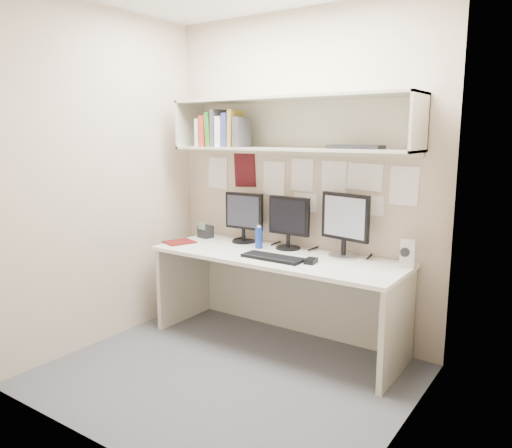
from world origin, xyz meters
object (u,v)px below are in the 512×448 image
Objects in this scene: speaker at (407,253)px; monitor_right at (345,223)px; monitor_left at (244,215)px; desk_phone at (205,231)px; maroon_notebook at (180,242)px; monitor_center at (289,220)px; desk at (277,299)px; keyboard at (273,258)px.

monitor_right is at bearing 158.52° from speaker.
monitor_left reaches higher than speaker.
desk_phone is (-0.39, -0.05, -0.18)m from monitor_left.
maroon_notebook is (-0.43, -0.34, -0.23)m from monitor_left.
monitor_center reaches higher than desk_phone.
monitor_center is 0.98m from speaker.
monitor_left reaches higher than desk_phone.
monitor_left is 0.93m from monitor_right.
monitor_center is at bearing 96.94° from desk.
desk is 4.73× the size of monitor_left.
monitor_center is 0.88× the size of keyboard.
monitor_left is 1.00× the size of monitor_center.
desk_phone is (-1.80, -0.03, -0.04)m from speaker.
monitor_center is 0.86m from desk_phone.
monitor_center is 2.23× the size of speaker.
keyboard is at bearing -36.39° from monitor_left.
desk_phone is at bearing 102.28° from maroon_notebook.
monitor_left is 0.68m from keyboard.
monitor_left is 1.79× the size of maroon_notebook.
speaker is 1.32× the size of desk_phone.
desk is at bearing -142.54° from monitor_right.
monitor_center is 0.97m from maroon_notebook.
maroon_notebook is (-0.96, 0.02, -0.01)m from keyboard.
monitor_center is (-0.03, 0.22, 0.60)m from desk.
speaker is 1.80m from desk_phone.
speaker is 1.87m from maroon_notebook.
speaker is at bearing 30.03° from maroon_notebook.
desk_phone is at bearing -166.11° from monitor_right.
desk_phone is (-0.92, 0.32, 0.04)m from keyboard.
monitor_right is 1.34m from desk_phone.
monitor_center is at bearing 159.48° from speaker.
keyboard is 2.02× the size of maroon_notebook.
keyboard is 2.53× the size of speaker.
monitor_left reaches higher than maroon_notebook.
monitor_right is (0.49, -0.00, 0.03)m from monitor_center.
monitor_left and monitor_center have the same top height.
desk is 0.98m from maroon_notebook.
monitor_center reaches higher than maroon_notebook.
desk is at bearing -26.72° from monitor_left.
maroon_notebook is at bearing -154.01° from monitor_right.
monitor_right is (0.46, 0.22, 0.62)m from desk.
desk_phone reaches higher than desk.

